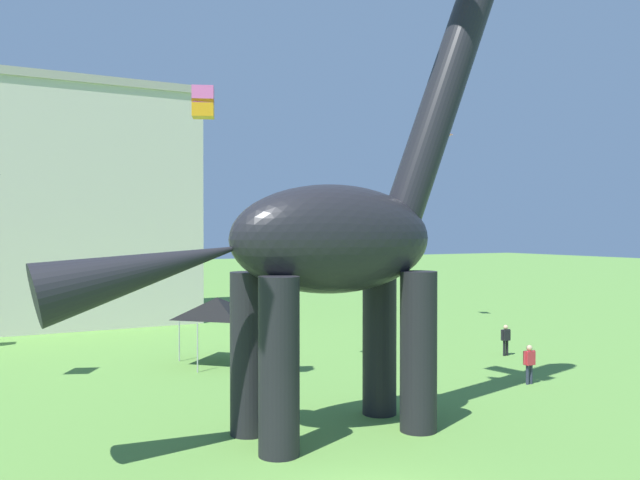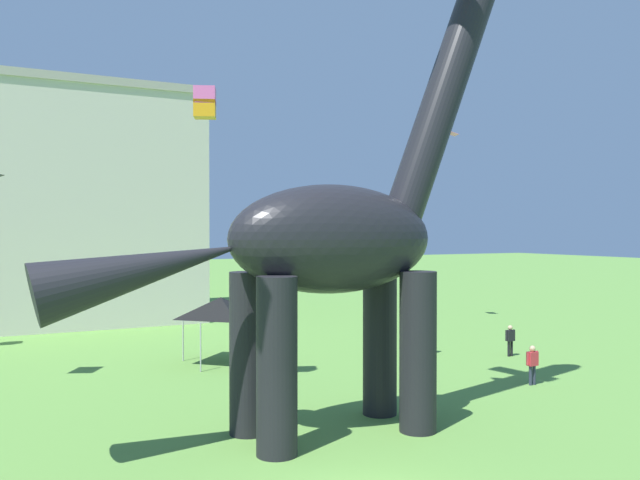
# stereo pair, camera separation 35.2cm
# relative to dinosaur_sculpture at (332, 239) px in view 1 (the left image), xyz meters

# --- Properties ---
(dinosaur_sculpture) EXTENTS (15.25, 3.23, 15.94)m
(dinosaur_sculpture) POSITION_rel_dinosaur_sculpture_xyz_m (0.00, 0.00, 0.00)
(dinosaur_sculpture) COLOR black
(dinosaur_sculpture) RESTS_ON ground_plane
(person_photographer) EXTENTS (0.64, 0.28, 1.72)m
(person_photographer) POSITION_rel_dinosaur_sculpture_xyz_m (10.20, 8.94, -4.72)
(person_photographer) COLOR black
(person_photographer) RESTS_ON ground_plane
(person_strolling_adult) EXTENTS (0.57, 0.25, 1.54)m
(person_strolling_adult) POSITION_rel_dinosaur_sculpture_xyz_m (9.85, 1.80, -4.84)
(person_strolling_adult) COLOR #2D3347
(person_strolling_adult) RESTS_ON ground_plane
(person_vendor_side) EXTENTS (0.55, 0.24, 1.48)m
(person_vendor_side) POSITION_rel_dinosaur_sculpture_xyz_m (13.28, 6.65, -4.87)
(person_vendor_side) COLOR black
(person_vendor_side) RESTS_ON ground_plane
(festival_canopy_tent) EXTENTS (3.15, 3.15, 3.00)m
(festival_canopy_tent) POSITION_rel_dinosaur_sculpture_xyz_m (0.44, 11.39, -3.22)
(festival_canopy_tent) COLOR #B2B2B7
(festival_canopy_tent) RESTS_ON ground_plane
(kite_near_high) EXTENTS (1.10, 1.10, 1.12)m
(kite_near_high) POSITION_rel_dinosaur_sculpture_xyz_m (5.61, 9.51, 0.02)
(kite_near_high) COLOR green
(kite_mid_right) EXTENTS (1.02, 1.17, 0.24)m
(kite_mid_right) POSITION_rel_dinosaur_sculpture_xyz_m (17.90, 16.94, 6.49)
(kite_mid_right) COLOR pink
(kite_apex) EXTENTS (1.00, 1.00, 1.10)m
(kite_apex) POSITION_rel_dinosaur_sculpture_xyz_m (-1.96, 6.03, 4.88)
(kite_apex) COLOR pink
(background_building_block) EXTENTS (18.17, 11.81, 15.27)m
(background_building_block) POSITION_rel_dinosaur_sculpture_xyz_m (-4.85, 30.01, 1.88)
(background_building_block) COLOR beige
(background_building_block) RESTS_ON ground_plane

